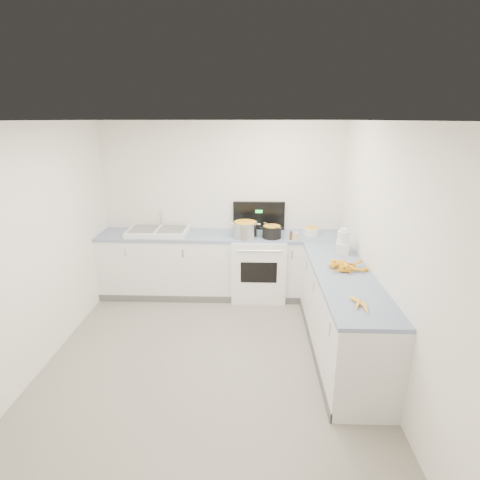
{
  "coord_description": "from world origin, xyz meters",
  "views": [
    {
      "loc": [
        0.45,
        -3.41,
        2.51
      ],
      "look_at": [
        0.3,
        1.1,
        1.05
      ],
      "focal_mm": 28.0,
      "sensor_mm": 36.0,
      "label": 1
    }
  ],
  "objects_px": {
    "black_pot": "(272,233)",
    "spice_jar": "(296,236)",
    "stove": "(258,265)",
    "steel_pot": "(245,230)",
    "mixing_bowl": "(311,231)",
    "sink": "(158,231)",
    "food_processor": "(343,243)",
    "extract_bottle": "(291,236)"
  },
  "relations": [
    {
      "from": "stove",
      "to": "spice_jar",
      "type": "xyz_separation_m",
      "value": [
        0.51,
        -0.2,
        0.51
      ]
    },
    {
      "from": "sink",
      "to": "spice_jar",
      "type": "height_order",
      "value": "sink"
    },
    {
      "from": "steel_pot",
      "to": "food_processor",
      "type": "distance_m",
      "value": 1.34
    },
    {
      "from": "extract_bottle",
      "to": "spice_jar",
      "type": "height_order",
      "value": "extract_bottle"
    },
    {
      "from": "black_pot",
      "to": "extract_bottle",
      "type": "distance_m",
      "value": 0.27
    },
    {
      "from": "steel_pot",
      "to": "extract_bottle",
      "type": "distance_m",
      "value": 0.63
    },
    {
      "from": "mixing_bowl",
      "to": "extract_bottle",
      "type": "distance_m",
      "value": 0.39
    },
    {
      "from": "mixing_bowl",
      "to": "sink",
      "type": "bearing_deg",
      "value": -179.56
    },
    {
      "from": "mixing_bowl",
      "to": "black_pot",
      "type": "bearing_deg",
      "value": -164.67
    },
    {
      "from": "stove",
      "to": "steel_pot",
      "type": "distance_m",
      "value": 0.61
    },
    {
      "from": "stove",
      "to": "mixing_bowl",
      "type": "distance_m",
      "value": 0.91
    },
    {
      "from": "black_pot",
      "to": "spice_jar",
      "type": "bearing_deg",
      "value": -13.46
    },
    {
      "from": "extract_bottle",
      "to": "sink",
      "type": "bearing_deg",
      "value": 173.5
    },
    {
      "from": "steel_pot",
      "to": "black_pot",
      "type": "bearing_deg",
      "value": 0.75
    },
    {
      "from": "steel_pot",
      "to": "food_processor",
      "type": "xyz_separation_m",
      "value": [
        1.2,
        -0.6,
        0.03
      ]
    },
    {
      "from": "food_processor",
      "to": "sink",
      "type": "bearing_deg",
      "value": 163.24
    },
    {
      "from": "stove",
      "to": "spice_jar",
      "type": "bearing_deg",
      "value": -21.77
    },
    {
      "from": "sink",
      "to": "spice_jar",
      "type": "relative_size",
      "value": 9.42
    },
    {
      "from": "steel_pot",
      "to": "mixing_bowl",
      "type": "distance_m",
      "value": 0.95
    },
    {
      "from": "spice_jar",
      "to": "sink",
      "type": "bearing_deg",
      "value": 173.64
    },
    {
      "from": "stove",
      "to": "steel_pot",
      "type": "bearing_deg",
      "value": -146.36
    },
    {
      "from": "steel_pot",
      "to": "extract_bottle",
      "type": "height_order",
      "value": "steel_pot"
    },
    {
      "from": "food_processor",
      "to": "steel_pot",
      "type": "bearing_deg",
      "value": 153.59
    },
    {
      "from": "stove",
      "to": "mixing_bowl",
      "type": "relative_size",
      "value": 5.95
    },
    {
      "from": "steel_pot",
      "to": "spice_jar",
      "type": "xyz_separation_m",
      "value": [
        0.7,
        -0.07,
        -0.06
      ]
    },
    {
      "from": "stove",
      "to": "extract_bottle",
      "type": "xyz_separation_m",
      "value": [
        0.43,
        -0.2,
        0.51
      ]
    },
    {
      "from": "steel_pot",
      "to": "extract_bottle",
      "type": "bearing_deg",
      "value": -6.48
    },
    {
      "from": "sink",
      "to": "mixing_bowl",
      "type": "distance_m",
      "value": 2.19
    },
    {
      "from": "stove",
      "to": "spice_jar",
      "type": "relative_size",
      "value": 14.89
    },
    {
      "from": "extract_bottle",
      "to": "spice_jar",
      "type": "xyz_separation_m",
      "value": [
        0.07,
        -0.0,
        -0.0
      ]
    },
    {
      "from": "sink",
      "to": "food_processor",
      "type": "relative_size",
      "value": 2.72
    },
    {
      "from": "steel_pot",
      "to": "mixing_bowl",
      "type": "height_order",
      "value": "steel_pot"
    },
    {
      "from": "mixing_bowl",
      "to": "food_processor",
      "type": "xyz_separation_m",
      "value": [
        0.27,
        -0.76,
        0.08
      ]
    },
    {
      "from": "sink",
      "to": "spice_jar",
      "type": "xyz_separation_m",
      "value": [
        1.96,
        -0.22,
        0.01
      ]
    },
    {
      "from": "black_pot",
      "to": "spice_jar",
      "type": "relative_size",
      "value": 2.87
    },
    {
      "from": "sink",
      "to": "food_processor",
      "type": "bearing_deg",
      "value": -16.76
    },
    {
      "from": "sink",
      "to": "steel_pot",
      "type": "distance_m",
      "value": 1.27
    },
    {
      "from": "sink",
      "to": "food_processor",
      "type": "xyz_separation_m",
      "value": [
        2.46,
        -0.74,
        0.1
      ]
    },
    {
      "from": "black_pot",
      "to": "extract_bottle",
      "type": "xyz_separation_m",
      "value": [
        0.26,
        -0.08,
        -0.03
      ]
    },
    {
      "from": "mixing_bowl",
      "to": "spice_jar",
      "type": "relative_size",
      "value": 2.5
    },
    {
      "from": "steel_pot",
      "to": "extract_bottle",
      "type": "xyz_separation_m",
      "value": [
        0.63,
        -0.07,
        -0.05
      ]
    },
    {
      "from": "stove",
      "to": "black_pot",
      "type": "distance_m",
      "value": 0.58
    }
  ]
}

